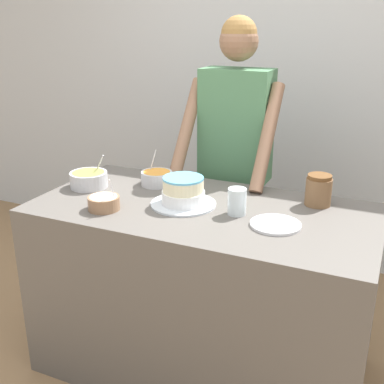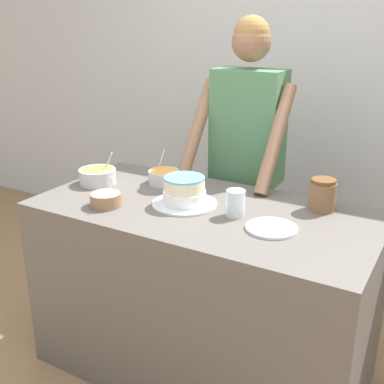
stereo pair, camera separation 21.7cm
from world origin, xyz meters
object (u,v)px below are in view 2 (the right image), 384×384
Objects in this scene: frosting_bowl_white at (106,199)px; drinking_glass at (236,203)px; frosting_bowl_orange at (164,177)px; ceramic_plate at (271,228)px; cake at (184,193)px; frosting_bowl_olive at (98,176)px; stoneware_jar at (322,195)px; person_baker at (247,143)px.

frosting_bowl_white reaches higher than drinking_glass.
ceramic_plate is at bearing -20.63° from frosting_bowl_orange.
frosting_bowl_orange is at bearing 140.48° from cake.
frosting_bowl_orange is 0.35m from frosting_bowl_olive.
frosting_bowl_orange reaches higher than stoneware_jar.
drinking_glass is (0.57, 0.19, 0.03)m from frosting_bowl_white.
person_baker is 5.64× the size of cake.
person_baker is 0.65m from stoneware_jar.
frosting_bowl_olive is 1.01m from ceramic_plate.
drinking_glass is at bearing -0.73° from cake.
frosting_bowl_orange is at bearing 157.86° from drinking_glass.
stoneware_jar is at bearing 24.28° from cake.
cake is at bearing -39.52° from frosting_bowl_orange.
frosting_bowl_orange reaches higher than ceramic_plate.
frosting_bowl_olive is at bearing -134.97° from person_baker.
ceramic_plate is at bearing -109.99° from stoneware_jar.
person_baker is 8.02× the size of ceramic_plate.
person_baker is at bearing 45.03° from frosting_bowl_olive.
stoneware_jar is (0.31, 0.26, 0.01)m from drinking_glass.
cake is 0.37m from frosting_bowl_white.
drinking_glass is 0.21m from ceramic_plate.
drinking_glass is at bearing -69.71° from person_baker.
frosting_bowl_white reaches higher than stoneware_jar.
frosting_bowl_white is at bearing -147.34° from cake.
cake is at bearing -93.13° from person_baker.
stoneware_jar reaches higher than cake.
frosting_bowl_orange reaches higher than drinking_glass.
frosting_bowl_orange reaches higher than frosting_bowl_white.
frosting_bowl_olive is at bearing 177.51° from drinking_glass.
cake is 1.42× the size of ceramic_plate.
frosting_bowl_orange is at bearing -176.33° from stoneware_jar.
cake is at bearing -3.32° from frosting_bowl_olive.
person_baker is 11.78× the size of stoneware_jar.
frosting_bowl_olive is 0.34m from frosting_bowl_white.
frosting_bowl_olive reaches higher than frosting_bowl_white.
cake reaches higher than ceramic_plate.
person_baker is at bearing 121.87° from ceramic_plate.
ceramic_plate is at bearing 10.16° from frosting_bowl_white.
cake is at bearing 172.50° from ceramic_plate.
frosting_bowl_olive reaches higher than stoneware_jar.
ceramic_plate is (0.76, 0.14, -0.03)m from frosting_bowl_white.
ceramic_plate is (0.42, -0.68, -0.16)m from person_baker.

